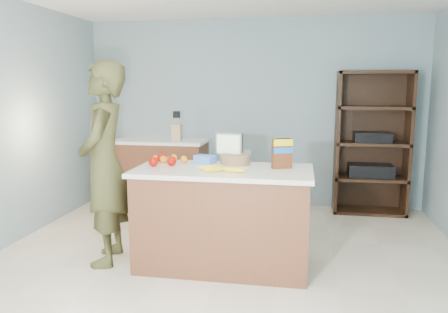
% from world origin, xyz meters
% --- Properties ---
extents(floor, '(4.50, 5.00, 0.02)m').
position_xyz_m(floor, '(0.00, 0.00, 0.00)').
color(floor, beige).
rests_on(floor, ground).
extents(walls, '(4.52, 5.02, 2.51)m').
position_xyz_m(walls, '(0.00, 0.00, 1.65)').
color(walls, gray).
rests_on(walls, ground).
extents(counter_peninsula, '(1.56, 0.76, 0.90)m').
position_xyz_m(counter_peninsula, '(0.00, 0.30, 0.42)').
color(counter_peninsula, brown).
rests_on(counter_peninsula, ground).
extents(back_cabinet, '(1.24, 0.62, 0.90)m').
position_xyz_m(back_cabinet, '(-1.20, 2.20, 0.45)').
color(back_cabinet, brown).
rests_on(back_cabinet, ground).
extents(shelving_unit, '(0.90, 0.40, 1.80)m').
position_xyz_m(shelving_unit, '(1.55, 2.35, 0.86)').
color(shelving_unit, black).
rests_on(shelving_unit, ground).
extents(person, '(0.57, 0.75, 1.84)m').
position_xyz_m(person, '(-1.08, 0.23, 0.92)').
color(person, '#3A391B').
rests_on(person, ground).
extents(knife_block, '(0.12, 0.10, 0.31)m').
position_xyz_m(knife_block, '(-0.95, 2.11, 1.02)').
color(knife_block, tan).
rests_on(knife_block, back_cabinet).
extents(envelopes, '(0.39, 0.21, 0.00)m').
position_xyz_m(envelopes, '(0.02, 0.41, 0.90)').
color(envelopes, white).
rests_on(envelopes, counter_peninsula).
extents(bananas, '(0.44, 0.19, 0.05)m').
position_xyz_m(bananas, '(0.02, 0.16, 0.92)').
color(bananas, yellow).
rests_on(bananas, counter_peninsula).
extents(apples, '(0.24, 0.32, 0.09)m').
position_xyz_m(apples, '(-0.58, 0.39, 0.94)').
color(apples, '#960B02').
rests_on(apples, counter_peninsula).
extents(oranges, '(0.34, 0.23, 0.07)m').
position_xyz_m(oranges, '(-0.56, 0.52, 0.93)').
color(oranges, orange).
rests_on(oranges, counter_peninsula).
extents(blue_carton, '(0.21, 0.18, 0.08)m').
position_xyz_m(blue_carton, '(-0.21, 0.51, 0.94)').
color(blue_carton, blue).
rests_on(blue_carton, counter_peninsula).
extents(salad_bowl, '(0.30, 0.30, 0.13)m').
position_xyz_m(salad_bowl, '(0.07, 0.53, 0.96)').
color(salad_bowl, '#267219').
rests_on(salad_bowl, counter_peninsula).
extents(tv, '(0.28, 0.12, 0.28)m').
position_xyz_m(tv, '(-0.00, 0.63, 1.06)').
color(tv, silver).
rests_on(tv, counter_peninsula).
extents(cereal_box, '(0.19, 0.13, 0.26)m').
position_xyz_m(cereal_box, '(0.51, 0.40, 1.05)').
color(cereal_box, '#592B14').
rests_on(cereal_box, counter_peninsula).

